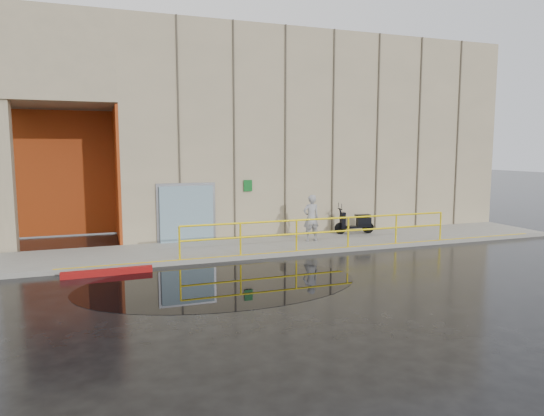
{
  "coord_description": "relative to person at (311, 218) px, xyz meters",
  "views": [
    {
      "loc": [
        -2.7,
        -11.23,
        3.45
      ],
      "look_at": [
        2.4,
        3.0,
        1.6
      ],
      "focal_mm": 32.0,
      "sensor_mm": 36.0,
      "label": 1
    }
  ],
  "objects": [
    {
      "name": "building",
      "position": [
        0.67,
        6.48,
        3.22
      ],
      "size": [
        20.0,
        10.17,
        8.0
      ],
      "color": "tan",
      "rests_on": "ground"
    },
    {
      "name": "sidewalk",
      "position": [
        -0.43,
        -0.01,
        -0.91
      ],
      "size": [
        20.0,
        3.0,
        0.15
      ],
      "primitive_type": "cube",
      "color": "gray",
      "rests_on": "ground"
    },
    {
      "name": "person",
      "position": [
        0.0,
        0.0,
        0.0
      ],
      "size": [
        0.62,
        0.42,
        1.67
      ],
      "primitive_type": "imported",
      "rotation": [
        0.0,
        0.0,
        3.17
      ],
      "color": "#98999D",
      "rests_on": "sidewalk"
    },
    {
      "name": "red_curb",
      "position": [
        -7.02,
        -2.01,
        -0.9
      ],
      "size": [
        2.4,
        0.23,
        0.18
      ],
      "primitive_type": "cube",
      "rotation": [
        0.0,
        0.0,
        0.02
      ],
      "color": "maroon",
      "rests_on": "ground"
    },
    {
      "name": "scooter",
      "position": [
        2.24,
        0.8,
        -0.14
      ],
      "size": [
        1.6,
        0.78,
        1.21
      ],
      "rotation": [
        0.0,
        0.0,
        -0.19
      ],
      "color": "black",
      "rests_on": "sidewalk"
    },
    {
      "name": "ground",
      "position": [
        -4.43,
        -4.51,
        -0.99
      ],
      "size": [
        120.0,
        120.0,
        0.0
      ],
      "primitive_type": "plane",
      "color": "black",
      "rests_on": "ground"
    },
    {
      "name": "puddle",
      "position": [
        -4.32,
        -3.88,
        -0.98
      ],
      "size": [
        7.46,
        4.85,
        0.01
      ],
      "primitive_type": "cube",
      "rotation": [
        0.0,
        0.0,
        -0.06
      ],
      "color": "black",
      "rests_on": "ground"
    },
    {
      "name": "guardrail",
      "position": [
        -0.18,
        -1.36,
        -0.31
      ],
      "size": [
        9.56,
        0.06,
        1.03
      ],
      "color": "yellow",
      "rests_on": "sidewalk"
    }
  ]
}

